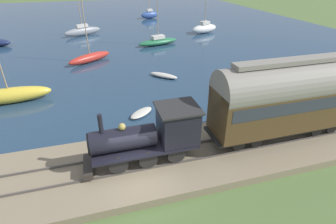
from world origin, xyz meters
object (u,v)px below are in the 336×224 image
at_px(steam_locomotive, 153,133).
at_px(sailboat_green, 158,41).
at_px(sailboat_red, 90,57).
at_px(sailboat_white, 204,28).
at_px(sailboat_yellow, 10,95).
at_px(passenger_coach, 288,96).
at_px(sailboat_blue, 150,14).
at_px(rowboat_off_pier, 164,75).
at_px(sailboat_gray, 83,31).
at_px(rowboat_near_shore, 141,113).

relative_size(steam_locomotive, sailboat_green, 0.81).
height_order(sailboat_red, sailboat_white, sailboat_white).
relative_size(steam_locomotive, sailboat_yellow, 0.70).
xyz_separation_m(steam_locomotive, sailboat_yellow, (10.65, 9.29, -1.52)).
distance_m(steam_locomotive, sailboat_red, 19.71).
distance_m(passenger_coach, sailboat_blue, 45.59).
distance_m(steam_locomotive, sailboat_green, 25.36).
bearing_deg(sailboat_green, sailboat_white, -75.18).
distance_m(sailboat_white, rowboat_off_pier, 20.65).
bearing_deg(passenger_coach, sailboat_red, 28.97).
distance_m(sailboat_green, sailboat_gray, 13.35).
distance_m(passenger_coach, sailboat_green, 24.67).
height_order(sailboat_gray, rowboat_off_pier, sailboat_gray).
height_order(sailboat_green, sailboat_white, sailboat_white).
relative_size(steam_locomotive, sailboat_white, 0.70).
bearing_deg(passenger_coach, sailboat_blue, -2.56).
relative_size(sailboat_red, sailboat_yellow, 0.95).
xyz_separation_m(sailboat_yellow, sailboat_blue, (34.83, -19.18, 0.17)).
bearing_deg(sailboat_white, sailboat_green, 100.66).
distance_m(sailboat_red, sailboat_gray, 13.91).
distance_m(sailboat_red, sailboat_blue, 29.02).
height_order(sailboat_white, rowboat_near_shore, sailboat_white).
bearing_deg(sailboat_white, rowboat_off_pier, 127.21).
xyz_separation_m(sailboat_gray, sailboat_blue, (12.17, -13.50, 0.12)).
xyz_separation_m(passenger_coach, sailboat_yellow, (10.65, 17.15, -2.57)).
xyz_separation_m(passenger_coach, sailboat_gray, (33.31, 11.47, -2.51)).
bearing_deg(sailboat_gray, passenger_coach, 173.15).
relative_size(sailboat_gray, rowboat_near_shore, 2.63).
relative_size(sailboat_green, sailboat_gray, 1.27).
bearing_deg(sailboat_red, rowboat_near_shore, 159.76).
xyz_separation_m(passenger_coach, sailboat_red, (19.43, 10.76, -2.67)).
height_order(sailboat_green, sailboat_yellow, sailboat_yellow).
bearing_deg(sailboat_green, sailboat_blue, -23.99).
distance_m(sailboat_gray, sailboat_yellow, 23.36).
xyz_separation_m(sailboat_red, sailboat_blue, (26.05, -12.79, 0.28)).
distance_m(steam_locomotive, sailboat_white, 33.45).
bearing_deg(sailboat_blue, sailboat_red, 139.83).
bearing_deg(sailboat_green, passenger_coach, 168.87).
xyz_separation_m(sailboat_green, sailboat_blue, (21.00, -3.49, 0.30)).
height_order(steam_locomotive, passenger_coach, passenger_coach).
bearing_deg(sailboat_blue, sailboat_gray, 118.00).
distance_m(sailboat_green, rowboat_off_pier, 12.22).
bearing_deg(sailboat_red, rowboat_off_pier, -169.07).
xyz_separation_m(steam_locomotive, rowboat_near_shore, (5.77, -0.40, -2.01)).
xyz_separation_m(sailboat_blue, rowboat_near_shore, (-39.71, 9.50, -0.66)).
xyz_separation_m(sailboat_green, sailboat_yellow, (-13.83, 15.69, 0.13)).
xyz_separation_m(passenger_coach, rowboat_off_pier, (12.51, 3.92, -3.01)).
distance_m(steam_locomotive, sailboat_blue, 46.56).
height_order(rowboat_off_pier, rowboat_near_shore, rowboat_off_pier).
distance_m(steam_locomotive, passenger_coach, 7.93).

